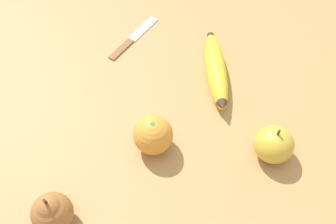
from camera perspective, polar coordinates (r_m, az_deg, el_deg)
ground_plane at (r=0.79m, az=-2.13°, el=-1.30°), size 3.00×3.00×0.00m
banana at (r=0.86m, az=6.99°, el=6.07°), size 0.13×0.22×0.04m
orange at (r=0.73m, az=-2.17°, el=-3.37°), size 0.07×0.07×0.07m
pear at (r=0.69m, az=-16.51°, el=-13.78°), size 0.07×0.07×0.09m
apple at (r=0.75m, az=15.10°, el=-4.55°), size 0.07×0.07×0.08m
paring_knife at (r=0.95m, az=-5.23°, el=10.55°), size 0.05×0.17×0.01m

